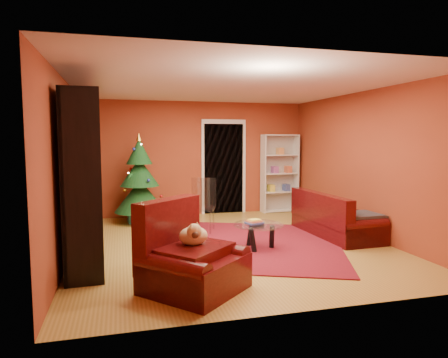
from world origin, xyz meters
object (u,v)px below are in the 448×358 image
object	(u,v)px
coffee_table	(258,236)
acrylic_chair	(202,208)
rug	(258,244)
christmas_tree	(140,179)
armchair	(194,255)
gift_box_red	(176,217)
gift_box_green	(162,218)
white_bookshelf	(280,173)
dog	(193,236)
media_unit	(85,177)
gift_box_teal	(136,215)
sofa	(336,213)

from	to	relation	value
coffee_table	acrylic_chair	size ratio (longest dim) A/B	0.87
rug	christmas_tree	distance (m)	3.07
armchair	coffee_table	distance (m)	1.97
gift_box_red	coffee_table	distance (m)	2.64
gift_box_green	white_bookshelf	distance (m)	3.11
dog	media_unit	bearing A→B (deg)	82.43
rug	gift_box_green	world-z (taller)	gift_box_green
media_unit	coffee_table	size ratio (longest dim) A/B	3.87
gift_box_green	armchair	xyz separation A→B (m)	(0.00, -3.69, 0.29)
gift_box_teal	dog	bearing A→B (deg)	-82.83
dog	armchair	bearing A→B (deg)	-135.00
dog	gift_box_red	bearing A→B (deg)	42.87
armchair	christmas_tree	bearing A→B (deg)	53.25
gift_box_teal	armchair	xyz separation A→B (m)	(0.50, -4.05, 0.25)
rug	gift_box_teal	size ratio (longest dim) A/B	9.31
rug	gift_box_red	distance (m)	2.43
christmas_tree	white_bookshelf	xyz separation A→B (m)	(3.31, 0.42, 0.01)
media_unit	white_bookshelf	bearing A→B (deg)	27.74
gift_box_green	coffee_table	world-z (taller)	coffee_table
christmas_tree	sofa	size ratio (longest dim) A/B	1.01
rug	media_unit	distance (m)	2.96
gift_box_red	white_bookshelf	world-z (taller)	white_bookshelf
media_unit	white_bookshelf	size ratio (longest dim) A/B	1.61
gift_box_red	coffee_table	xyz separation A→B (m)	(0.98, -2.45, 0.10)
acrylic_chair	gift_box_teal	bearing A→B (deg)	155.54
gift_box_green	gift_box_red	world-z (taller)	gift_box_green
coffee_table	gift_box_teal	bearing A→B (deg)	124.74
rug	acrylic_chair	xyz separation A→B (m)	(-0.73, 1.09, 0.45)
rug	armchair	bearing A→B (deg)	-128.69
dog	coffee_table	bearing A→B (deg)	4.61
armchair	media_unit	bearing A→B (deg)	81.39
dog	coffee_table	world-z (taller)	dog
dog	rug	bearing A→B (deg)	7.68
gift_box_red	sofa	bearing A→B (deg)	-35.90
christmas_tree	gift_box_teal	xyz separation A→B (m)	(-0.09, -0.00, -0.75)
gift_box_teal	sofa	distance (m)	4.05
white_bookshelf	rug	bearing A→B (deg)	-121.80
coffee_table	acrylic_chair	world-z (taller)	acrylic_chair
rug	dog	size ratio (longest dim) A/B	7.79
gift_box_teal	gift_box_green	size ratio (longest dim) A/B	1.26
gift_box_green	media_unit	bearing A→B (deg)	-127.45
gift_box_teal	coffee_table	size ratio (longest dim) A/B	0.42
sofa	coffee_table	world-z (taller)	sofa
white_bookshelf	dog	xyz separation A→B (m)	(-2.90, -4.40, -0.30)
gift_box_red	media_unit	bearing A→B (deg)	-130.03
media_unit	gift_box_green	distance (m)	2.41
media_unit	gift_box_teal	distance (m)	2.46
gift_box_teal	christmas_tree	bearing A→B (deg)	3.01
rug	media_unit	world-z (taller)	media_unit
gift_box_teal	gift_box_red	bearing A→B (deg)	-9.90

